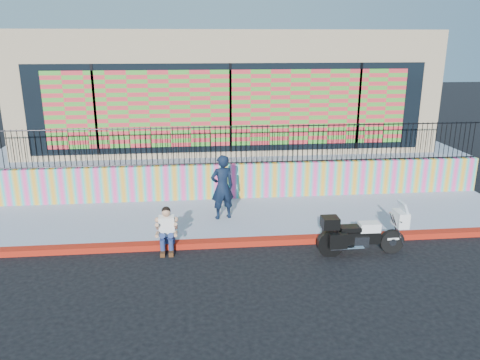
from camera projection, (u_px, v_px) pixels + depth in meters
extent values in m
plane|color=black|center=(245.00, 245.00, 11.73)|extent=(90.00, 90.00, 0.00)
cube|color=#9E0B0D|center=(245.00, 242.00, 11.71)|extent=(16.00, 0.30, 0.15)
cube|color=gray|center=(238.00, 218.00, 13.28)|extent=(16.00, 3.00, 0.15)
cube|color=#FE4394|center=(233.00, 181.00, 14.63)|extent=(16.00, 0.20, 1.10)
cube|color=gray|center=(223.00, 148.00, 19.51)|extent=(16.00, 10.00, 1.25)
cube|color=tan|center=(222.00, 84.00, 18.57)|extent=(14.00, 8.00, 4.00)
cube|color=black|center=(230.00, 108.00, 14.85)|extent=(12.60, 0.04, 2.80)
cube|color=red|center=(231.00, 108.00, 14.82)|extent=(11.48, 0.02, 2.40)
cylinder|color=black|center=(392.00, 241.00, 11.22)|extent=(0.59, 0.12, 0.59)
cylinder|color=black|center=(331.00, 244.00, 11.08)|extent=(0.59, 0.12, 0.59)
cube|color=black|center=(362.00, 237.00, 11.11)|extent=(0.84, 0.25, 0.30)
cube|color=silver|center=(360.00, 240.00, 11.13)|extent=(0.36, 0.30, 0.27)
cube|color=white|center=(369.00, 227.00, 11.05)|extent=(0.49, 0.28, 0.21)
cube|color=black|center=(350.00, 228.00, 11.01)|extent=(0.49, 0.30, 0.11)
cube|color=white|center=(401.00, 219.00, 11.07)|extent=(0.27, 0.46, 0.37)
cube|color=silver|center=(403.00, 207.00, 10.99)|extent=(0.16, 0.41, 0.30)
cube|color=black|center=(330.00, 222.00, 10.91)|extent=(0.39, 0.37, 0.27)
cube|color=black|center=(338.00, 241.00, 10.77)|extent=(0.43, 0.16, 0.36)
cube|color=black|center=(331.00, 232.00, 11.28)|extent=(0.43, 0.16, 0.36)
cube|color=white|center=(392.00, 238.00, 11.20)|extent=(0.28, 0.14, 0.05)
imported|color=black|center=(222.00, 187.00, 12.84)|extent=(0.75, 0.60, 1.81)
cube|color=navy|center=(168.00, 238.00, 11.52)|extent=(0.36, 0.28, 0.18)
cube|color=white|center=(167.00, 226.00, 11.38)|extent=(0.38, 0.27, 0.54)
sphere|color=tan|center=(166.00, 213.00, 11.24)|extent=(0.21, 0.21, 0.21)
cube|color=#472814|center=(163.00, 253.00, 11.15)|extent=(0.11, 0.26, 0.10)
cube|color=#472814|center=(171.00, 253.00, 11.17)|extent=(0.11, 0.26, 0.10)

